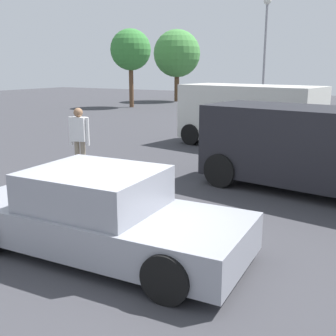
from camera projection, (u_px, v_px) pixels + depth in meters
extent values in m
plane|color=#38383D|center=(125.00, 253.00, 6.33)|extent=(80.00, 80.00, 0.00)
cube|color=gray|center=(102.00, 224.00, 6.32)|extent=(4.57, 2.01, 0.55)
cube|color=gray|center=(95.00, 188.00, 6.23)|extent=(1.97, 1.72, 0.57)
cube|color=slate|center=(146.00, 196.00, 5.84)|extent=(0.15, 1.49, 0.48)
cube|color=slate|center=(49.00, 181.00, 6.62)|extent=(0.15, 1.49, 0.48)
cylinder|color=black|center=(216.00, 231.00, 6.39)|extent=(0.65, 0.26, 0.64)
cylinder|color=black|center=(167.00, 278.00, 4.95)|extent=(0.65, 0.26, 0.64)
cylinder|color=black|center=(60.00, 202.00, 7.74)|extent=(0.65, 0.26, 0.64)
ellipsoid|color=beige|center=(47.00, 183.00, 9.25)|extent=(0.28, 0.38, 0.26)
sphere|color=beige|center=(54.00, 177.00, 9.44)|extent=(0.21, 0.21, 0.21)
sphere|color=beige|center=(56.00, 177.00, 9.50)|extent=(0.09, 0.09, 0.09)
cylinder|color=beige|center=(49.00, 189.00, 9.42)|extent=(0.06, 0.06, 0.15)
cylinder|color=beige|center=(54.00, 190.00, 9.36)|extent=(0.06, 0.06, 0.15)
cylinder|color=beige|center=(42.00, 192.00, 9.22)|extent=(0.06, 0.06, 0.15)
cylinder|color=beige|center=(47.00, 193.00, 9.16)|extent=(0.06, 0.06, 0.15)
sphere|color=beige|center=(40.00, 184.00, 9.05)|extent=(0.12, 0.12, 0.12)
cube|color=silver|center=(249.00, 113.00, 14.55)|extent=(5.11, 2.76, 1.94)
cube|color=slate|center=(318.00, 105.00, 12.97)|extent=(0.33, 1.69, 0.77)
cylinder|color=black|center=(309.00, 138.00, 14.32)|extent=(0.79, 0.37, 0.76)
cylinder|color=black|center=(286.00, 146.00, 12.90)|extent=(0.79, 0.37, 0.76)
cylinder|color=black|center=(219.00, 129.00, 16.58)|extent=(0.79, 0.37, 0.76)
cylinder|color=black|center=(191.00, 134.00, 15.16)|extent=(0.79, 0.37, 0.76)
cube|color=black|center=(309.00, 145.00, 9.31)|extent=(4.84, 2.46, 1.66)
cube|color=slate|center=(221.00, 121.00, 10.57)|extent=(0.25, 1.60, 0.66)
cylinder|color=black|center=(221.00, 170.00, 9.79)|extent=(0.83, 0.35, 0.80)
cylinder|color=black|center=(255.00, 158.00, 11.17)|extent=(0.83, 0.35, 0.80)
cylinder|color=gray|center=(83.00, 158.00, 10.98)|extent=(0.13, 0.13, 0.88)
cylinder|color=gray|center=(78.00, 157.00, 11.02)|extent=(0.13, 0.13, 0.88)
cube|color=white|center=(79.00, 129.00, 10.82)|extent=(0.45, 0.33, 0.62)
cylinder|color=white|center=(87.00, 132.00, 10.77)|extent=(0.09, 0.09, 0.73)
cylinder|color=white|center=(71.00, 131.00, 10.90)|extent=(0.09, 0.09, 0.73)
sphere|color=#936B4C|center=(78.00, 112.00, 10.72)|extent=(0.24, 0.24, 0.24)
cylinder|color=gray|center=(264.00, 60.00, 24.86)|extent=(0.14, 0.14, 6.38)
sphere|color=silver|center=(267.00, 1.00, 24.08)|extent=(0.44, 0.44, 0.44)
cylinder|color=brown|center=(177.00, 86.00, 34.40)|extent=(0.39, 0.39, 2.43)
sphere|color=#478C42|center=(177.00, 53.00, 33.78)|extent=(3.79, 3.79, 3.79)
cylinder|color=brown|center=(131.00, 86.00, 29.23)|extent=(0.31, 0.31, 2.89)
sphere|color=#387F38|center=(131.00, 50.00, 28.64)|extent=(2.80, 2.80, 2.80)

